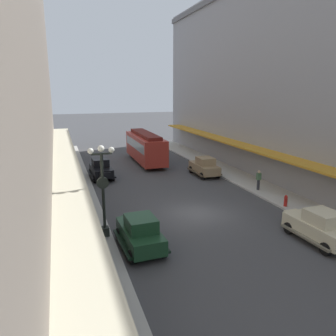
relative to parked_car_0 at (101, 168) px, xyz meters
The scene contains 16 objects.
ground_plane 12.30m from the parked_car_0, 66.47° to the right, with size 200.00×200.00×0.00m, color #424244.
sidewalk_left 11.58m from the parked_car_0, 103.03° to the right, with size 3.00×60.00×0.15m, color #B7B5AD.
sidewalk_right 16.76m from the parked_car_0, 42.22° to the right, with size 3.00×60.00×0.15m, color #B7B5AD.
building_row_left 15.58m from the parked_car_0, 115.38° to the right, with size 4.30×60.00×20.64m.
building_row_right 20.62m from the parked_car_0, 36.63° to the right, with size 4.30×60.00×18.59m.
parked_car_0 is the anchor object (origin of this frame).
parked_car_1 19.72m from the parked_car_0, 61.12° to the right, with size 2.24×4.29×1.84m.
parked_car_2 14.88m from the parked_car_0, 89.72° to the right, with size 2.26×4.30×1.84m.
parked_car_3 9.92m from the parked_car_0, 13.21° to the right, with size 2.17×4.27×1.84m.
streetcar 7.81m from the parked_car_0, 42.35° to the left, with size 2.62×9.63×3.46m.
lamp_post_with_clock 13.29m from the parked_car_0, 96.57° to the right, with size 1.42×0.44×5.16m.
fire_hydrant 16.71m from the parked_car_0, 47.67° to the right, with size 0.24×0.24×0.82m.
pedestrian_0 3.91m from the parked_car_0, 142.49° to the right, with size 0.36×0.24×1.64m.
pedestrian_1 15.04m from the parked_car_0, 101.57° to the right, with size 0.36×0.28×1.67m.
pedestrian_2 14.36m from the parked_car_0, 35.66° to the right, with size 0.36×0.24×1.64m.
pedestrian_3 5.48m from the parked_car_0, 125.30° to the left, with size 0.36×0.28×1.67m.
Camera 1 is at (-8.50, -18.97, 8.15)m, focal length 34.76 mm.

